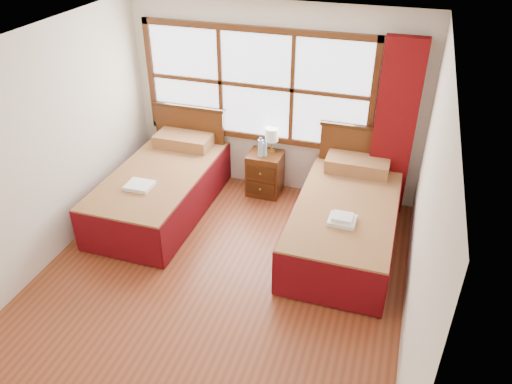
% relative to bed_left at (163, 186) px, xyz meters
% --- Properties ---
extents(floor, '(4.50, 4.50, 0.00)m').
position_rel_bed_left_xyz_m(floor, '(1.23, -1.20, -0.34)').
color(floor, brown).
rests_on(floor, ground).
extents(ceiling, '(4.50, 4.50, 0.00)m').
position_rel_bed_left_xyz_m(ceiling, '(1.23, -1.20, 2.26)').
color(ceiling, white).
rests_on(ceiling, wall_back).
extents(wall_back, '(4.00, 0.00, 4.00)m').
position_rel_bed_left_xyz_m(wall_back, '(1.23, 1.05, 0.96)').
color(wall_back, silver).
rests_on(wall_back, floor).
extents(wall_left, '(0.00, 4.50, 4.50)m').
position_rel_bed_left_xyz_m(wall_left, '(-0.77, -1.20, 0.96)').
color(wall_left, silver).
rests_on(wall_left, floor).
extents(wall_right, '(0.00, 4.50, 4.50)m').
position_rel_bed_left_xyz_m(wall_right, '(3.23, -1.20, 0.96)').
color(wall_right, silver).
rests_on(wall_right, floor).
extents(window, '(3.16, 0.06, 1.56)m').
position_rel_bed_left_xyz_m(window, '(0.98, 1.02, 1.16)').
color(window, white).
rests_on(window, wall_back).
extents(curtain, '(0.50, 0.16, 2.30)m').
position_rel_bed_left_xyz_m(curtain, '(2.83, 0.91, 0.83)').
color(curtain, maroon).
rests_on(curtain, wall_back).
extents(bed_left, '(1.15, 2.24, 1.13)m').
position_rel_bed_left_xyz_m(bed_left, '(0.00, 0.00, 0.00)').
color(bed_left, '#371E0B').
rests_on(bed_left, floor).
extents(bed_right, '(1.17, 2.28, 1.15)m').
position_rel_bed_left_xyz_m(bed_right, '(2.45, -0.00, 0.01)').
color(bed_right, '#371E0B').
rests_on(bed_right, floor).
extents(nightstand, '(0.46, 0.46, 0.62)m').
position_rel_bed_left_xyz_m(nightstand, '(1.18, 0.80, -0.03)').
color(nightstand, '#502911').
rests_on(nightstand, floor).
extents(towels_left, '(0.32, 0.28, 0.05)m').
position_rel_bed_left_xyz_m(towels_left, '(-0.05, -0.49, 0.28)').
color(towels_left, white).
rests_on(towels_left, bed_left).
extents(towels_right, '(0.30, 0.26, 0.09)m').
position_rel_bed_left_xyz_m(towels_right, '(2.46, -0.49, 0.31)').
color(towels_right, white).
rests_on(towels_right, bed_right).
extents(lamp, '(0.18, 0.18, 0.36)m').
position_rel_bed_left_xyz_m(lamp, '(1.25, 0.89, 0.53)').
color(lamp, gold).
rests_on(lamp, nightstand).
extents(bottle_near, '(0.07, 0.07, 0.28)m').
position_rel_bed_left_xyz_m(bottle_near, '(1.14, 0.72, 0.40)').
color(bottle_near, '#ABCCDC').
rests_on(bottle_near, nightstand).
extents(bottle_far, '(0.06, 0.06, 0.23)m').
position_rel_bed_left_xyz_m(bottle_far, '(1.19, 0.76, 0.38)').
color(bottle_far, '#ABCCDC').
rests_on(bottle_far, nightstand).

